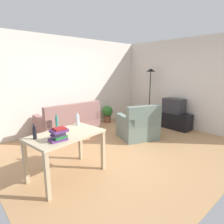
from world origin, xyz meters
TOP-DOWN VIEW (x-y plane):
  - ground_plane at (0.00, 0.00)m, footprint 5.20×4.40m
  - wall_rear at (0.00, 2.20)m, footprint 5.20×0.10m
  - wall_right at (2.60, 0.00)m, footprint 0.10×4.40m
  - couch at (-0.51, 1.59)m, footprint 1.61×0.84m
  - tv_stand at (2.25, 0.07)m, footprint 0.44×1.10m
  - tv at (2.25, 0.07)m, footprint 0.41×0.60m
  - torchiere_lamp at (2.25, 0.99)m, footprint 0.32×0.32m
  - desk at (-1.57, -0.23)m, footprint 1.29×0.86m
  - potted_plant at (1.13, 1.90)m, footprint 0.36×0.36m
  - armchair at (0.73, 0.17)m, footprint 1.14×1.11m
  - bottle_dark at (-2.03, -0.15)m, footprint 0.06×0.06m
  - bottle_tall at (-1.61, -0.01)m, footprint 0.05×0.05m
  - bottle_clear at (-1.16, 0.06)m, footprint 0.07×0.07m
  - book_stack at (-1.79, -0.45)m, footprint 0.27×0.19m

SIDE VIEW (x-z plane):
  - ground_plane at x=0.00m, z-range -0.02..0.00m
  - tv_stand at x=2.25m, z-range 0.00..0.48m
  - couch at x=-0.51m, z-range -0.15..0.77m
  - armchair at x=0.73m, z-range -0.14..0.78m
  - potted_plant at x=1.13m, z-range 0.05..0.62m
  - desk at x=-1.57m, z-range 0.27..1.03m
  - tv at x=2.25m, z-range 0.48..0.92m
  - book_stack at x=-1.79m, z-range 0.76..0.95m
  - bottle_clear at x=-1.16m, z-range 0.74..0.98m
  - bottle_dark at x=-2.03m, z-range 0.74..0.98m
  - bottle_tall at x=-1.61m, z-range 0.74..1.04m
  - wall_rear at x=0.00m, z-range 0.00..2.70m
  - wall_right at x=2.60m, z-range 0.00..2.70m
  - torchiere_lamp at x=2.25m, z-range 0.51..2.32m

